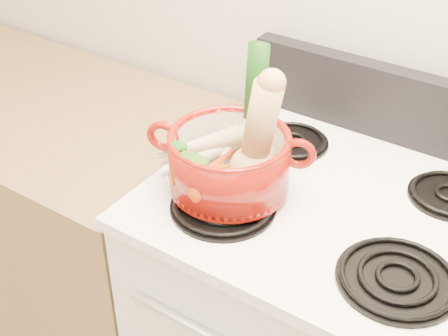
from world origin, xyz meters
The scene contains 19 objects.
cooktop centered at (0.00, 1.40, 0.93)m, with size 0.78×0.67×0.03m, color white.
control_backsplash centered at (0.00, 1.70, 1.04)m, with size 0.76×0.05×0.18m, color black.
counter_left centered at (-1.07, 1.40, 0.45)m, with size 1.36×0.65×0.90m, color olive.
burner_front_left centered at (-0.19, 1.24, 0.96)m, with size 0.22×0.22×0.02m, color black.
burner_front_right centered at (0.19, 1.24, 0.96)m, with size 0.22×0.22×0.02m, color black.
burner_back_left centered at (-0.19, 1.54, 0.96)m, with size 0.17×0.17×0.02m, color black.
dutch_oven centered at (-0.21, 1.29, 1.03)m, with size 0.25×0.25×0.13m, color maroon.
pot_handle_left centered at (-0.34, 1.24, 1.07)m, with size 0.07×0.07×0.02m, color maroon.
pot_handle_right centered at (-0.07, 1.34, 1.07)m, with size 0.07×0.07×0.02m, color maroon.
squash centered at (-0.15, 1.29, 1.12)m, with size 0.10×0.10×0.25m, color tan, non-canonical shape.
leek centered at (-0.19, 1.35, 1.14)m, with size 0.05×0.05×0.29m, color white.
ginger centered at (-0.20, 1.39, 1.02)m, with size 0.08×0.06×0.04m, color tan.
parsnip_0 centered at (-0.27, 1.32, 1.02)m, with size 0.05×0.05×0.25m, color beige.
parsnip_1 centered at (-0.29, 1.32, 1.03)m, with size 0.04×0.04×0.21m, color beige.
parsnip_2 centered at (-0.25, 1.35, 1.03)m, with size 0.04×0.04×0.18m, color beige.
parsnip_3 centered at (-0.30, 1.30, 1.04)m, with size 0.04×0.04×0.20m, color beige.
carrot_0 centered at (-0.23, 1.26, 1.02)m, with size 0.03×0.03×0.16m, color #BE3509.
carrot_1 centered at (-0.24, 1.24, 1.02)m, with size 0.03×0.03×0.14m, color #CD630A.
carrot_2 centered at (-0.19, 1.25, 1.02)m, with size 0.03×0.03×0.17m, color #CB480A.
Camera 1 is at (0.38, 0.39, 1.76)m, focal length 50.00 mm.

